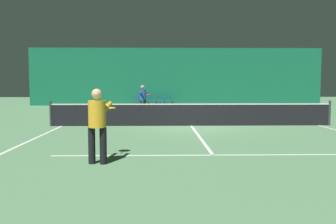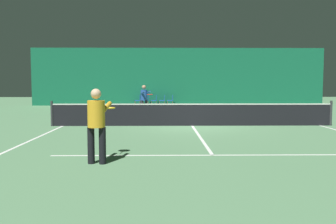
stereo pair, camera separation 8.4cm
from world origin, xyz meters
The scene contains 16 objects.
ground_plane centered at (0.00, 0.00, 0.00)m, with size 60.00×60.00×0.00m, color #56845B.
backdrop_curtain centered at (0.00, 13.75, 2.26)m, with size 23.00×0.12×4.52m.
court_line_baseline_far centered at (0.00, 11.90, 0.00)m, with size 11.00×0.10×0.00m.
court_line_service_far centered at (0.00, 6.40, 0.00)m, with size 8.25×0.10×0.00m.
court_line_service_near centered at (0.00, -6.40, 0.00)m, with size 8.25×0.10×0.00m.
court_line_sideline_left centered at (-5.50, 0.00, 0.00)m, with size 0.10×23.80×0.00m.
court_line_sideline_right centered at (5.50, 0.00, 0.00)m, with size 0.10×23.80×0.00m.
court_line_centre centered at (0.00, 0.00, 0.00)m, with size 0.10×12.80×0.00m.
tennis_net centered at (0.00, 0.00, 0.51)m, with size 12.00×0.10×1.07m.
player_near centered at (-2.78, -7.31, 1.00)m, with size 0.56×1.41×1.72m.
player_far centered at (-2.29, 5.33, 0.98)m, with size 0.83×1.39×1.68m.
courtside_chair_0 centered at (-3.10, 13.20, 0.49)m, with size 0.44×0.44×0.84m.
courtside_chair_1 centered at (-2.47, 13.20, 0.49)m, with size 0.44×0.44×0.84m.
courtside_chair_2 centered at (-1.84, 13.20, 0.49)m, with size 0.44×0.44×0.84m.
courtside_chair_3 centered at (-1.21, 13.20, 0.49)m, with size 0.44×0.44×0.84m.
courtside_chair_4 centered at (-0.58, 13.20, 0.49)m, with size 0.44×0.44×0.84m.
Camera 2 is at (-1.30, -15.82, 1.88)m, focal length 40.00 mm.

